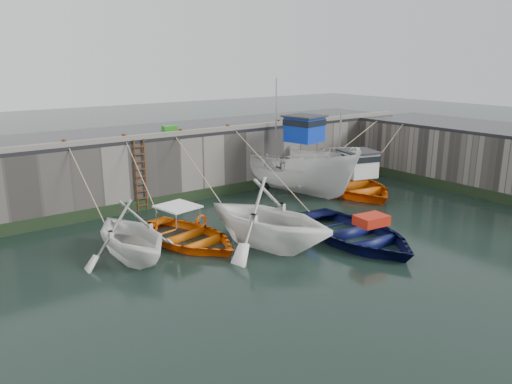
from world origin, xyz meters
TOP-DOWN VIEW (x-y plane):
  - ground at (0.00, 0.00)m, footprint 120.00×120.00m
  - quay_back at (0.00, 12.50)m, footprint 30.00×5.00m
  - quay_right at (14.50, 2.50)m, footprint 5.00×15.00m
  - road_back at (0.00, 12.50)m, footprint 30.00×5.00m
  - road_right at (14.50, 2.50)m, footprint 5.00×15.00m
  - kerb_back at (0.00, 10.15)m, footprint 30.00×0.30m
  - algae_back at (0.00, 9.96)m, footprint 30.00×0.08m
  - algae_right at (11.96, 2.50)m, footprint 0.08×15.00m
  - ladder at (-2.00, 9.91)m, footprint 0.51×0.08m
  - boat_near_white at (-4.52, 5.18)m, footprint 3.77×4.35m
  - boat_near_white_rope at (-4.52, 8.84)m, footprint 0.04×3.49m
  - boat_near_blue at (-2.32, 5.27)m, footprint 4.25×5.35m
  - boat_near_blue_rope at (-2.32, 8.88)m, footprint 0.04×3.43m
  - boat_near_blacktrim at (-0.12, 3.29)m, footprint 5.81×6.31m
  - boat_near_blacktrim_rope at (-0.12, 7.89)m, footprint 0.04×4.95m
  - boat_near_navy at (2.76, 1.70)m, footprint 4.57×6.00m
  - boat_near_navy_rope at (2.76, 7.10)m, footprint 0.04×6.36m
  - boat_far_white at (5.61, 8.50)m, footprint 4.31×8.08m
  - boat_far_orange at (7.90, 6.71)m, footprint 5.80×7.06m
  - fish_crate at (0.14, 11.21)m, footprint 0.68×0.43m
  - bollard_a at (-5.00, 10.25)m, footprint 0.18×0.18m
  - bollard_b at (-2.50, 10.25)m, footprint 0.18×0.18m
  - bollard_c at (0.20, 10.25)m, footprint 0.18×0.18m
  - bollard_d at (2.80, 10.25)m, footprint 0.18×0.18m
  - bollard_e at (6.00, 10.25)m, footprint 0.18×0.18m

SIDE VIEW (x-z plane):
  - ground at x=0.00m, z-range 0.00..0.00m
  - boat_near_white at x=-4.52m, z-range -1.13..1.13m
  - boat_near_white_rope at x=-4.52m, z-range -1.55..1.55m
  - boat_near_blue at x=-2.32m, z-range -0.50..0.50m
  - boat_near_blue_rope at x=-2.32m, z-range -1.55..1.55m
  - boat_near_blacktrim at x=-0.12m, z-range -1.39..1.39m
  - boat_near_blacktrim_rope at x=-0.12m, z-range -1.55..1.55m
  - boat_near_navy at x=2.76m, z-range -0.58..0.58m
  - boat_near_navy_rope at x=2.76m, z-range -1.55..1.55m
  - algae_back at x=0.00m, z-range 0.00..0.50m
  - algae_right at x=11.96m, z-range 0.00..0.50m
  - boat_far_orange at x=7.90m, z-range -1.73..2.55m
  - boat_far_white at x=5.61m, z-range -1.74..4.22m
  - quay_back at x=0.00m, z-range 0.00..3.00m
  - quay_right at x=14.50m, z-range 0.00..3.00m
  - ladder at x=-2.00m, z-range -0.01..3.19m
  - road_back at x=0.00m, z-range 3.00..3.16m
  - road_right at x=14.50m, z-range 3.00..3.16m
  - kerb_back at x=0.00m, z-range 3.16..3.36m
  - bollard_a at x=-5.00m, z-range 3.16..3.44m
  - bollard_b at x=-2.50m, z-range 3.16..3.44m
  - bollard_c at x=0.20m, z-range 3.16..3.44m
  - bollard_d at x=2.80m, z-range 3.16..3.44m
  - bollard_e at x=6.00m, z-range 3.16..3.44m
  - fish_crate at x=0.14m, z-range 3.16..3.48m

